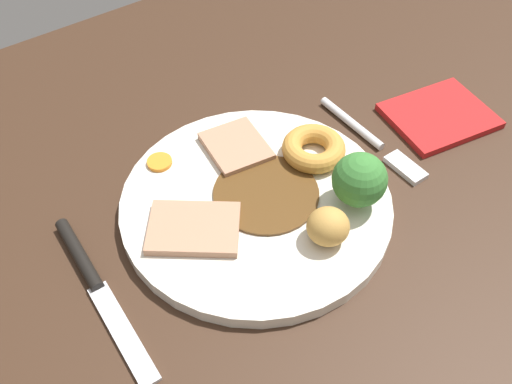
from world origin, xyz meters
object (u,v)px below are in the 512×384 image
(meat_slice_main, at_px, (194,228))
(yorkshire_pudding, at_px, (314,148))
(fork, at_px, (373,140))
(meat_slice_under, at_px, (235,147))
(roast_potato_left, at_px, (327,227))
(folded_napkin, at_px, (439,116))
(dinner_plate, at_px, (256,204))
(carrot_coin_front, at_px, (160,162))
(broccoli_floret, at_px, (360,180))
(knife, at_px, (94,281))

(meat_slice_main, bearing_deg, yorkshire_pudding, -175.58)
(yorkshire_pudding, height_order, fork, yorkshire_pudding)
(meat_slice_under, height_order, roast_potato_left, roast_potato_left)
(meat_slice_under, bearing_deg, folded_napkin, 160.07)
(meat_slice_under, bearing_deg, roast_potato_left, 89.84)
(dinner_plate, height_order, carrot_coin_front, carrot_coin_front)
(roast_potato_left, height_order, fork, roast_potato_left)
(dinner_plate, relative_size, meat_slice_under, 3.90)
(broccoli_floret, bearing_deg, roast_potato_left, 18.17)
(dinner_plate, relative_size, broccoli_floret, 4.64)
(knife, bearing_deg, roast_potato_left, 67.06)
(meat_slice_main, xyz_separation_m, folded_napkin, (-0.31, 0.02, -0.01))
(yorkshire_pudding, height_order, folded_napkin, yorkshire_pudding)
(dinner_plate, relative_size, knife, 1.40)
(dinner_plate, distance_m, meat_slice_under, 0.07)
(dinner_plate, relative_size, carrot_coin_front, 10.28)
(dinner_plate, height_order, folded_napkin, dinner_plate)
(roast_potato_left, relative_size, fork, 0.25)
(meat_slice_under, relative_size, folded_napkin, 0.60)
(carrot_coin_front, distance_m, fork, 0.23)
(broccoli_floret, bearing_deg, dinner_plate, -37.92)
(fork, relative_size, knife, 0.82)
(meat_slice_main, distance_m, yorkshire_pudding, 0.15)
(roast_potato_left, bearing_deg, meat_slice_main, -40.49)
(dinner_plate, distance_m, carrot_coin_front, 0.11)
(meat_slice_main, xyz_separation_m, meat_slice_under, (-0.09, -0.06, 0.00))
(carrot_coin_front, distance_m, broccoli_floret, 0.20)
(carrot_coin_front, bearing_deg, roast_potato_left, 113.13)
(yorkshire_pudding, bearing_deg, fork, 170.37)
(meat_slice_under, xyz_separation_m, carrot_coin_front, (0.07, -0.03, -0.00))
(carrot_coin_front, relative_size, broccoli_floret, 0.45)
(dinner_plate, relative_size, folded_napkin, 2.35)
(roast_potato_left, xyz_separation_m, fork, (-0.13, -0.08, -0.03))
(yorkshire_pudding, height_order, broccoli_floret, broccoli_floret)
(dinner_plate, xyz_separation_m, fork, (-0.16, -0.00, -0.00))
(folded_napkin, bearing_deg, fork, -9.13)
(meat_slice_main, bearing_deg, broccoli_floret, 157.20)
(meat_slice_main, distance_m, meat_slice_under, 0.11)
(carrot_coin_front, bearing_deg, broccoli_floret, 129.20)
(meat_slice_main, xyz_separation_m, yorkshire_pudding, (-0.15, -0.01, 0.01))
(dinner_plate, xyz_separation_m, folded_napkin, (-0.24, 0.01, -0.00))
(meat_slice_under, height_order, carrot_coin_front, meat_slice_under)
(roast_potato_left, distance_m, carrot_coin_front, 0.19)
(fork, bearing_deg, dinner_plate, -89.46)
(folded_napkin, bearing_deg, yorkshire_pudding, -9.36)
(carrot_coin_front, distance_m, folded_napkin, 0.31)
(fork, xyz_separation_m, knife, (0.32, -0.01, 0.00))
(dinner_plate, relative_size, meat_slice_main, 3.17)
(fork, bearing_deg, carrot_coin_front, -114.41)
(carrot_coin_front, xyz_separation_m, broccoli_floret, (-0.12, 0.15, 0.03))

